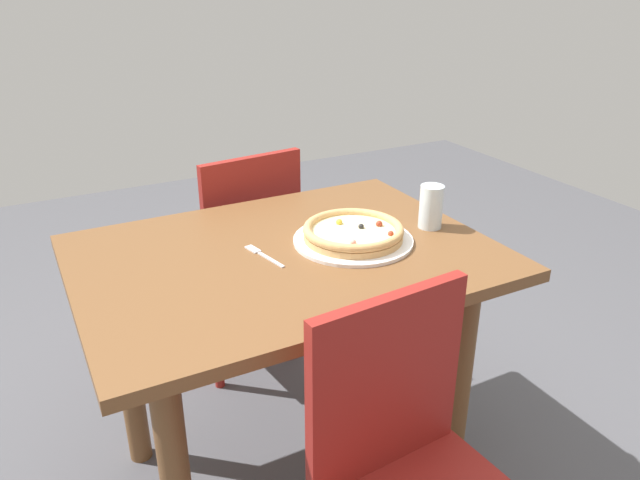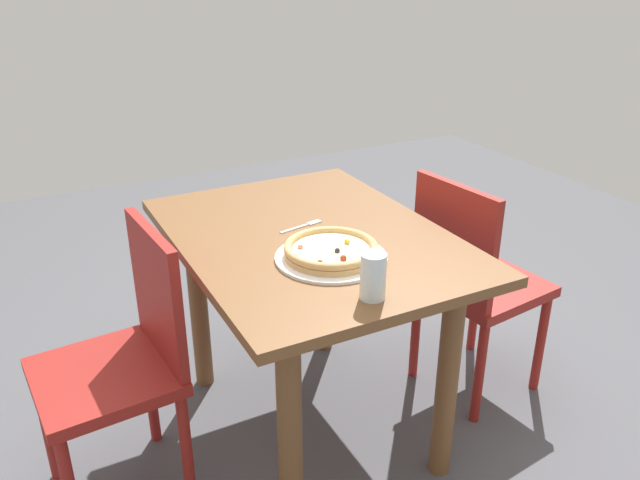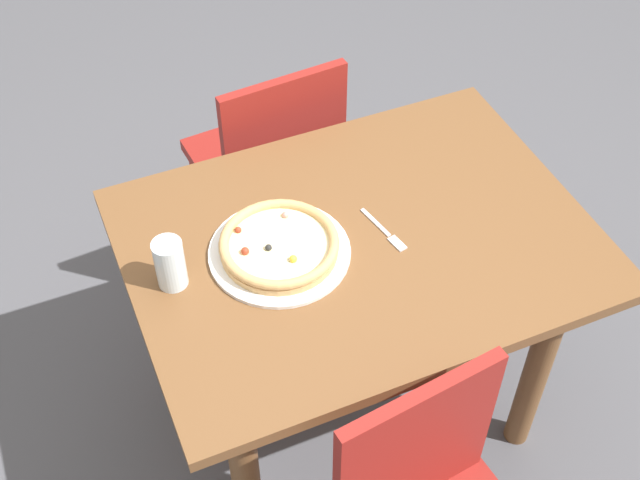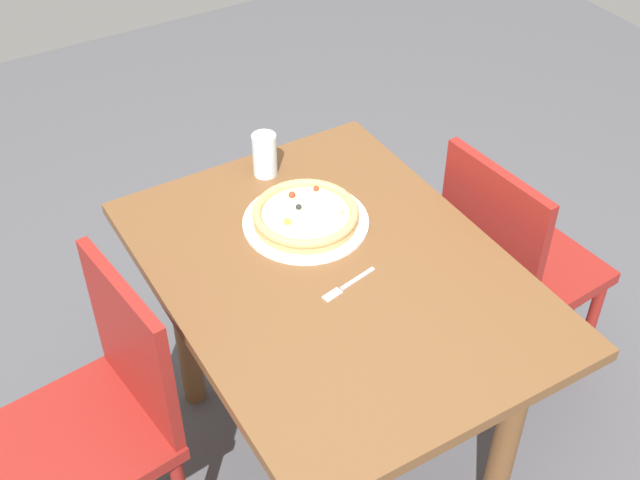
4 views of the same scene
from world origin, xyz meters
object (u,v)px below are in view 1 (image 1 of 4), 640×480
(chair_far, at_px, (240,251))
(dining_table, at_px, (287,296))
(fork, at_px, (262,254))
(drinking_glass, at_px, (431,207))
(plate, at_px, (353,240))
(pizza, at_px, (353,232))

(chair_far, bearing_deg, dining_table, -105.30)
(fork, bearing_deg, drinking_glass, -107.57)
(chair_far, bearing_deg, plate, -87.99)
(dining_table, distance_m, pizza, 0.26)
(dining_table, bearing_deg, plate, -8.00)
(pizza, bearing_deg, plate, 156.27)
(chair_far, bearing_deg, drinking_glass, -68.76)
(fork, height_order, drinking_glass, drinking_glass)
(pizza, relative_size, fork, 1.71)
(plate, bearing_deg, fork, 171.48)
(chair_far, relative_size, fork, 5.35)
(plate, bearing_deg, drinking_glass, -3.08)
(chair_far, height_order, drinking_glass, drinking_glass)
(chair_far, xyz_separation_m, pizza, (0.10, -0.65, 0.31))
(chair_far, relative_size, plate, 2.63)
(pizza, distance_m, drinking_glass, 0.26)
(dining_table, bearing_deg, pizza, -8.01)
(drinking_glass, bearing_deg, fork, 174.16)
(plate, relative_size, pizza, 1.19)
(plate, bearing_deg, chair_far, 98.94)
(chair_far, height_order, fork, chair_far)
(pizza, bearing_deg, dining_table, 171.99)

